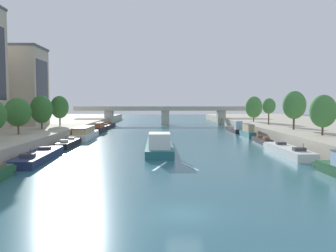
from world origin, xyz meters
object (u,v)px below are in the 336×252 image
object	(u,v)px
tree_right_second	(294,105)
tree_right_by_lamp	(269,106)
tree_left_by_lamp	(60,107)
moored_boat_right_second	(235,129)
moored_boat_left_upstream	(100,128)
barge_midriver	(159,144)
moored_boat_right_midway	(262,140)
moored_boat_left_far	(85,133)
moored_boat_left_gap_after	(69,143)
moored_boat_right_downstream	(248,132)
tree_right_past_mid	(254,107)
moored_boat_left_second	(39,156)
tree_left_past_mid	(18,112)
moored_boat_right_gap_after	(288,151)
moored_boat_left_lone	(107,126)
tree_left_second	(41,109)
tree_right_midway	(323,111)
bridge_far	(165,113)

from	to	relation	value
tree_right_second	tree_right_by_lamp	bearing A→B (deg)	91.08
tree_left_by_lamp	moored_boat_right_second	bearing A→B (deg)	10.00
moored_boat_left_upstream	barge_midriver	bearing A→B (deg)	-65.64
moored_boat_right_midway	moored_boat_right_second	xyz separation A→B (m)	(0.07, 24.40, 0.39)
barge_midriver	moored_boat_left_far	distance (m)	25.21
moored_boat_left_gap_after	moored_boat_right_downstream	xyz separation A→B (m)	(36.24, 16.16, 0.67)
moored_boat_right_midway	tree_left_by_lamp	bearing A→B (deg)	159.12
tree_right_past_mid	moored_boat_left_upstream	bearing A→B (deg)	-172.41
moored_boat_left_gap_after	moored_boat_left_far	distance (m)	14.19
moored_boat_left_second	tree_left_past_mid	world-z (taller)	tree_left_past_mid
tree_left_past_mid	moored_boat_left_upstream	bearing A→B (deg)	75.34
moored_boat_left_upstream	tree_left_past_mid	bearing A→B (deg)	-104.66
moored_boat_left_gap_after	tree_right_by_lamp	xyz separation A→B (m)	(43.02, 22.57, 6.40)
moored_boat_right_gap_after	moored_boat_right_downstream	distance (m)	26.53
moored_boat_left_second	moored_boat_right_second	size ratio (longest dim) A/B	1.23
moored_boat_left_lone	tree_left_past_mid	xyz separation A→B (m)	(-7.66, -48.02, 5.66)
moored_boat_left_upstream	moored_boat_right_second	xyz separation A→B (m)	(35.77, -1.02, -0.16)
moored_boat_right_second	tree_left_past_mid	distance (m)	54.19
moored_boat_left_gap_after	tree_left_second	bearing A→B (deg)	129.44
moored_boat_left_gap_after	moored_boat_right_second	distance (m)	46.27
tree_left_second	tree_left_by_lamp	bearing A→B (deg)	87.93
moored_boat_right_second	tree_left_by_lamp	xyz separation A→B (m)	(-43.80, -7.72, 5.82)
moored_boat_right_midway	moored_boat_left_upstream	bearing A→B (deg)	144.54
moored_boat_left_second	tree_left_past_mid	bearing A→B (deg)	121.87
moored_boat_left_far	tree_right_midway	bearing A→B (deg)	-23.99
tree_right_midway	tree_right_second	bearing A→B (deg)	89.60
moored_boat_right_midway	tree_right_midway	xyz separation A→B (m)	(7.16, -9.68, 5.91)
moored_boat_right_gap_after	moored_boat_right_second	xyz separation A→B (m)	(0.58, 39.26, 0.31)
moored_boat_left_lone	moored_boat_right_gap_after	world-z (taller)	moored_boat_right_gap_after
moored_boat_left_lone	tree_left_by_lamp	bearing A→B (deg)	-106.48
moored_boat_right_gap_after	tree_right_midway	size ratio (longest dim) A/B	2.27
tree_right_midway	moored_boat_right_downstream	bearing A→B (deg)	108.11
moored_boat_left_lone	bridge_far	bearing A→B (deg)	40.01
moored_boat_left_far	moored_boat_left_lone	world-z (taller)	moored_boat_left_far
moored_boat_left_upstream	moored_boat_right_downstream	distance (m)	38.43
moored_boat_left_lone	tree_left_by_lamp	xyz separation A→B (m)	(-7.32, -24.75, 6.18)
moored_boat_left_lone	tree_left_second	xyz separation A→B (m)	(-7.73, -36.11, 5.89)
moored_boat_left_second	moored_boat_left_gap_after	size ratio (longest dim) A/B	1.45
barge_midriver	moored_boat_left_gap_after	size ratio (longest dim) A/B	2.18
bridge_far	tree_left_second	bearing A→B (deg)	-116.89
moored_boat_left_second	tree_right_past_mid	distance (m)	66.39
moored_boat_left_second	moored_boat_right_gap_after	xyz separation A→B (m)	(35.80, 4.21, 0.05)
tree_left_past_mid	tree_right_by_lamp	size ratio (longest dim) A/B	0.96
moored_boat_right_second	tree_left_second	distance (m)	48.47
moored_boat_right_gap_after	moored_boat_right_midway	distance (m)	14.87
moored_boat_right_gap_after	moored_boat_right_second	size ratio (longest dim) A/B	1.21
moored_boat_left_gap_after	moored_boat_right_downstream	world-z (taller)	moored_boat_right_downstream
moored_boat_right_midway	tree_right_midway	bearing A→B (deg)	-53.51
moored_boat_left_lone	tree_left_past_mid	distance (m)	48.95
moored_boat_right_gap_after	moored_boat_right_midway	xyz separation A→B (m)	(0.51, 14.86, -0.08)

